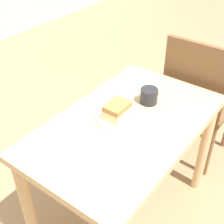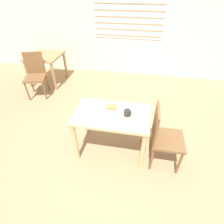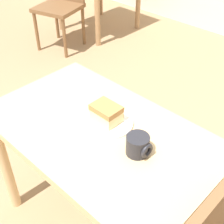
# 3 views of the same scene
# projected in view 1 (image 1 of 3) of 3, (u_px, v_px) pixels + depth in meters

# --- Properties ---
(ground_plane) EXTENTS (14.00, 14.00, 0.00)m
(ground_plane) POSITION_uv_depth(u_px,v_px,m) (149.00, 211.00, 1.99)
(ground_plane) COLOR #997A56
(dining_table_near) EXTENTS (1.06, 0.64, 0.73)m
(dining_table_near) POSITION_uv_depth(u_px,v_px,m) (126.00, 140.00, 1.62)
(dining_table_near) COLOR tan
(dining_table_near) RESTS_ON ground_plane
(chair_near_window) EXTENTS (0.43, 0.43, 0.96)m
(chair_near_window) POSITION_uv_depth(u_px,v_px,m) (198.00, 98.00, 2.11)
(chair_near_window) COLOR brown
(chair_near_window) RESTS_ON ground_plane
(plate) EXTENTS (0.23, 0.23, 0.01)m
(plate) POSITION_uv_depth(u_px,v_px,m) (118.00, 117.00, 1.58)
(plate) COLOR white
(plate) RESTS_ON dining_table_near
(cake_slice) EXTENTS (0.13, 0.10, 0.08)m
(cake_slice) POSITION_uv_depth(u_px,v_px,m) (117.00, 111.00, 1.54)
(cake_slice) COLOR #E5CC89
(cake_slice) RESTS_ON plate
(coffee_mug) EXTENTS (0.10, 0.09, 0.08)m
(coffee_mug) POSITION_uv_depth(u_px,v_px,m) (149.00, 96.00, 1.67)
(coffee_mug) COLOR #232328
(coffee_mug) RESTS_ON dining_table_near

